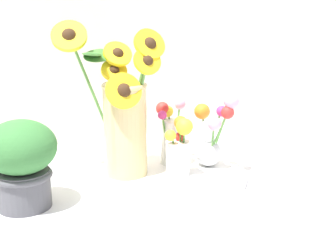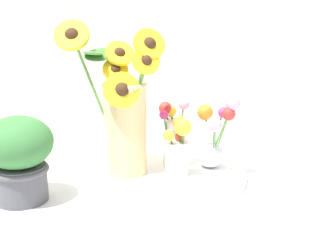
{
  "view_description": "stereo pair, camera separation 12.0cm",
  "coord_description": "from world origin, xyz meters",
  "px_view_note": "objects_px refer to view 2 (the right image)",
  "views": [
    {
      "loc": [
        -0.44,
        -0.98,
        0.46
      ],
      "look_at": [
        0.01,
        0.09,
        0.14
      ],
      "focal_mm": 50.0,
      "sensor_mm": 36.0,
      "label": 1
    },
    {
      "loc": [
        -0.33,
        -1.02,
        0.46
      ],
      "look_at": [
        0.01,
        0.09,
        0.14
      ],
      "focal_mm": 50.0,
      "sensor_mm": 36.0,
      "label": 2
    }
  ],
  "objects_px": {
    "vase_small_center": "(178,149)",
    "potted_plant": "(19,155)",
    "vase_small_back": "(175,136)",
    "mason_jar_sunflowers": "(123,114)",
    "serving_tray": "(168,175)",
    "vase_bulb_right": "(214,137)"
  },
  "relations": [
    {
      "from": "vase_bulb_right",
      "to": "vase_small_back",
      "type": "height_order",
      "value": "vase_bulb_right"
    },
    {
      "from": "mason_jar_sunflowers",
      "to": "potted_plant",
      "type": "xyz_separation_m",
      "value": [
        -0.26,
        -0.07,
        -0.06
      ]
    },
    {
      "from": "serving_tray",
      "to": "potted_plant",
      "type": "relative_size",
      "value": 2.03
    },
    {
      "from": "vase_small_back",
      "to": "vase_bulb_right",
      "type": "bearing_deg",
      "value": -36.28
    },
    {
      "from": "serving_tray",
      "to": "vase_small_back",
      "type": "distance_m",
      "value": 0.11
    },
    {
      "from": "serving_tray",
      "to": "vase_small_center",
      "type": "bearing_deg",
      "value": -60.05
    },
    {
      "from": "mason_jar_sunflowers",
      "to": "vase_bulb_right",
      "type": "xyz_separation_m",
      "value": [
        0.24,
        -0.04,
        -0.07
      ]
    },
    {
      "from": "serving_tray",
      "to": "vase_bulb_right",
      "type": "relative_size",
      "value": 2.02
    },
    {
      "from": "vase_small_center",
      "to": "mason_jar_sunflowers",
      "type": "bearing_deg",
      "value": 152.79
    },
    {
      "from": "vase_small_center",
      "to": "vase_bulb_right",
      "type": "relative_size",
      "value": 0.77
    },
    {
      "from": "vase_small_back",
      "to": "vase_small_center",
      "type": "bearing_deg",
      "value": -102.58
    },
    {
      "from": "vase_small_center",
      "to": "vase_bulb_right",
      "type": "distance_m",
      "value": 0.11
    },
    {
      "from": "vase_small_back",
      "to": "potted_plant",
      "type": "height_order",
      "value": "potted_plant"
    },
    {
      "from": "vase_small_center",
      "to": "potted_plant",
      "type": "bearing_deg",
      "value": -179.33
    },
    {
      "from": "vase_small_back",
      "to": "mason_jar_sunflowers",
      "type": "bearing_deg",
      "value": -169.62
    },
    {
      "from": "vase_small_center",
      "to": "potted_plant",
      "type": "relative_size",
      "value": 0.77
    },
    {
      "from": "vase_small_back",
      "to": "potted_plant",
      "type": "bearing_deg",
      "value": -166.65
    },
    {
      "from": "mason_jar_sunflowers",
      "to": "vase_bulb_right",
      "type": "bearing_deg",
      "value": -9.17
    },
    {
      "from": "vase_small_center",
      "to": "vase_bulb_right",
      "type": "bearing_deg",
      "value": 13.94
    },
    {
      "from": "mason_jar_sunflowers",
      "to": "vase_small_center",
      "type": "xyz_separation_m",
      "value": [
        0.13,
        -0.07,
        -0.09
      ]
    },
    {
      "from": "potted_plant",
      "to": "vase_bulb_right",
      "type": "bearing_deg",
      "value": 3.65
    },
    {
      "from": "serving_tray",
      "to": "mason_jar_sunflowers",
      "type": "relative_size",
      "value": 1.03
    }
  ]
}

